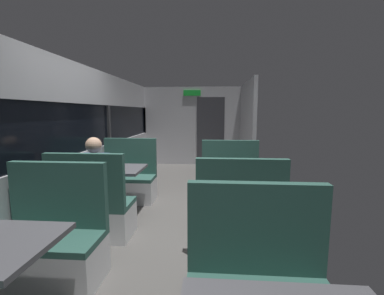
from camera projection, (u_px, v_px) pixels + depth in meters
The scene contains 12 objects.
ground_plane at pixel (171, 222), 3.77m from camera, with size 3.30×9.20×0.02m, color #514F4C.
carriage_window_panel_left at pixel (69, 145), 3.73m from camera, with size 0.09×8.48×2.30m.
carriage_end_bulkhead at pixel (194, 127), 7.75m from camera, with size 2.90×0.11×2.30m.
carriage_aisle_panel_right at pixel (247, 129), 6.47m from camera, with size 0.08×2.40×2.30m, color #B2B2B7.
bench_near_window_facing_entry at pixel (51, 247), 2.42m from camera, with size 0.95×0.50×1.10m.
dining_table_mid_window at pixel (113, 174), 3.91m from camera, with size 0.90×0.70×0.74m.
bench_mid_window_facing_end at pixel (93, 212), 3.26m from camera, with size 0.95×0.50×1.10m.
bench_mid_window_facing_entry at pixel (128, 182), 4.65m from camera, with size 0.95×0.50×1.10m.
dining_table_rear_aisle at pixel (234, 180), 3.58m from camera, with size 0.90×0.70×0.74m.
bench_rear_aisle_facing_end at pixel (239, 223), 2.93m from camera, with size 0.95×0.50×1.10m.
bench_rear_aisle_facing_entry at pixel (230, 188), 4.32m from camera, with size 0.95×0.50×1.10m.
seated_passenger at pixel (95, 194), 3.31m from camera, with size 0.47×0.55×1.26m.
Camera 1 is at (0.58, -3.55, 1.57)m, focal length 24.35 mm.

